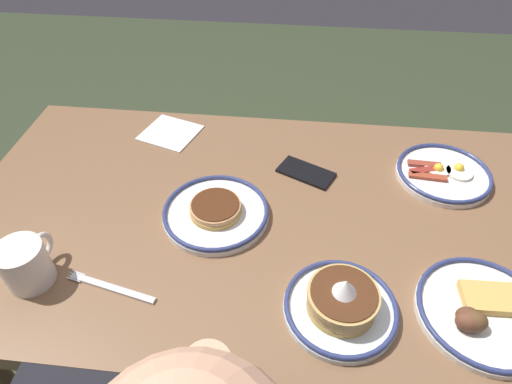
{
  "coord_description": "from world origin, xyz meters",
  "views": [
    {
      "loc": [
        -0.06,
        0.72,
        1.5
      ],
      "look_at": [
        0.02,
        -0.04,
        0.78
      ],
      "focal_mm": 30.71,
      "sensor_mm": 36.0,
      "label": 1
    }
  ],
  "objects_px": {
    "plate_far_companion": "(341,304)",
    "plate_near_main": "(443,173)",
    "paper_napkin": "(170,133)",
    "fork_near": "(110,287)",
    "plate_center_pancakes": "(216,212)",
    "cell_phone": "(306,172)",
    "coffee_mug": "(26,263)",
    "plate_far_side": "(483,312)"
  },
  "relations": [
    {
      "from": "plate_far_companion",
      "to": "plate_near_main",
      "type": "bearing_deg",
      "value": -122.83
    },
    {
      "from": "paper_napkin",
      "to": "fork_near",
      "type": "bearing_deg",
      "value": 91.57
    },
    {
      "from": "plate_near_main",
      "to": "plate_center_pancakes",
      "type": "bearing_deg",
      "value": 19.94
    },
    {
      "from": "cell_phone",
      "to": "plate_center_pancakes",
      "type": "bearing_deg",
      "value": 66.33
    },
    {
      "from": "coffee_mug",
      "to": "paper_napkin",
      "type": "distance_m",
      "value": 0.56
    },
    {
      "from": "cell_phone",
      "to": "fork_near",
      "type": "bearing_deg",
      "value": 71.91
    },
    {
      "from": "coffee_mug",
      "to": "fork_near",
      "type": "distance_m",
      "value": 0.17
    },
    {
      "from": "cell_phone",
      "to": "paper_napkin",
      "type": "relative_size",
      "value": 0.96
    },
    {
      "from": "plate_far_side",
      "to": "fork_near",
      "type": "xyz_separation_m",
      "value": [
        0.73,
        0.02,
        -0.01
      ]
    },
    {
      "from": "plate_far_companion",
      "to": "paper_napkin",
      "type": "relative_size",
      "value": 1.47
    },
    {
      "from": "coffee_mug",
      "to": "paper_napkin",
      "type": "height_order",
      "value": "coffee_mug"
    },
    {
      "from": "plate_far_companion",
      "to": "paper_napkin",
      "type": "bearing_deg",
      "value": -48.88
    },
    {
      "from": "plate_far_companion",
      "to": "coffee_mug",
      "type": "height_order",
      "value": "plate_far_companion"
    },
    {
      "from": "cell_phone",
      "to": "paper_napkin",
      "type": "height_order",
      "value": "cell_phone"
    },
    {
      "from": "coffee_mug",
      "to": "cell_phone",
      "type": "height_order",
      "value": "coffee_mug"
    },
    {
      "from": "plate_far_companion",
      "to": "plate_far_side",
      "type": "bearing_deg",
      "value": -176.07
    },
    {
      "from": "plate_center_pancakes",
      "to": "fork_near",
      "type": "bearing_deg",
      "value": 51.57
    },
    {
      "from": "paper_napkin",
      "to": "fork_near",
      "type": "relative_size",
      "value": 0.76
    },
    {
      "from": "plate_near_main",
      "to": "plate_center_pancakes",
      "type": "distance_m",
      "value": 0.6
    },
    {
      "from": "plate_center_pancakes",
      "to": "cell_phone",
      "type": "height_order",
      "value": "plate_center_pancakes"
    },
    {
      "from": "plate_near_main",
      "to": "paper_napkin",
      "type": "distance_m",
      "value": 0.76
    },
    {
      "from": "plate_center_pancakes",
      "to": "fork_near",
      "type": "height_order",
      "value": "plate_center_pancakes"
    },
    {
      "from": "plate_center_pancakes",
      "to": "coffee_mug",
      "type": "relative_size",
      "value": 1.98
    },
    {
      "from": "plate_center_pancakes",
      "to": "coffee_mug",
      "type": "height_order",
      "value": "coffee_mug"
    },
    {
      "from": "plate_near_main",
      "to": "plate_far_side",
      "type": "height_order",
      "value": "plate_far_side"
    },
    {
      "from": "plate_center_pancakes",
      "to": "plate_far_side",
      "type": "xyz_separation_m",
      "value": [
        -0.55,
        0.21,
        0.0
      ]
    },
    {
      "from": "paper_napkin",
      "to": "plate_center_pancakes",
      "type": "bearing_deg",
      "value": 121.2
    },
    {
      "from": "coffee_mug",
      "to": "plate_near_main",
      "type": "bearing_deg",
      "value": -155.05
    },
    {
      "from": "plate_near_main",
      "to": "plate_far_companion",
      "type": "height_order",
      "value": "plate_far_companion"
    },
    {
      "from": "paper_napkin",
      "to": "fork_near",
      "type": "xyz_separation_m",
      "value": [
        -0.01,
        0.54,
        0.0
      ]
    },
    {
      "from": "plate_far_companion",
      "to": "coffee_mug",
      "type": "xyz_separation_m",
      "value": [
        0.63,
        -0.01,
        0.02
      ]
    },
    {
      "from": "plate_center_pancakes",
      "to": "plate_near_main",
      "type": "bearing_deg",
      "value": -160.06
    },
    {
      "from": "coffee_mug",
      "to": "cell_phone",
      "type": "distance_m",
      "value": 0.68
    },
    {
      "from": "paper_napkin",
      "to": "plate_near_main",
      "type": "bearing_deg",
      "value": 171.37
    },
    {
      "from": "plate_far_side",
      "to": "coffee_mug",
      "type": "bearing_deg",
      "value": 0.57
    },
    {
      "from": "plate_near_main",
      "to": "plate_far_companion",
      "type": "xyz_separation_m",
      "value": [
        0.28,
        0.43,
        0.01
      ]
    },
    {
      "from": "plate_far_companion",
      "to": "fork_near",
      "type": "relative_size",
      "value": 1.12
    },
    {
      "from": "cell_phone",
      "to": "paper_napkin",
      "type": "distance_m",
      "value": 0.42
    },
    {
      "from": "plate_near_main",
      "to": "plate_far_side",
      "type": "relative_size",
      "value": 0.94
    },
    {
      "from": "plate_far_side",
      "to": "cell_phone",
      "type": "relative_size",
      "value": 1.76
    },
    {
      "from": "plate_far_companion",
      "to": "paper_napkin",
      "type": "xyz_separation_m",
      "value": [
        0.48,
        -0.54,
        -0.02
      ]
    },
    {
      "from": "paper_napkin",
      "to": "fork_near",
      "type": "distance_m",
      "value": 0.54
    }
  ]
}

